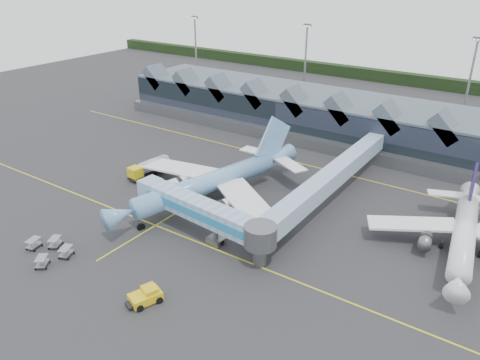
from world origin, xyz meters
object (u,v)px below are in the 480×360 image
Objects in this scene: jet_bridge at (210,215)px; pushback_tug at (146,296)px; main_airliner at (213,181)px; fuel_truck at (150,167)px; regional_jet at (465,232)px.

jet_bridge is 16.28m from pushback_tug.
fuel_truck is at bearing -171.17° from main_airliner.
regional_jet is 36.97m from jet_bridge.
regional_jet is 1.13× the size of jet_bridge.
pushback_tug is at bearing -41.38° from fuel_truck.
fuel_truck is (-16.95, 1.51, -1.98)m from main_airliner.
jet_bridge is 2.75× the size of fuel_truck.
regional_jet is at bearing 11.38° from fuel_truck.
main_airliner reaches higher than jet_bridge.
pushback_tug is (2.02, -15.77, -3.52)m from jet_bridge.
jet_bridge is (-32.03, -18.43, 1.09)m from regional_jet.
regional_jet is at bearing 24.94° from main_airliner.
fuel_truck is at bearing 178.62° from regional_jet.
main_airliner is at bearing 130.88° from jet_bridge.
main_airliner reaches higher than fuel_truck.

